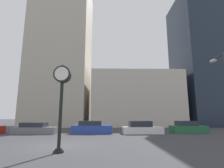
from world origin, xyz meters
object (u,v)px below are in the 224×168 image
object	(u,v)px
car_white	(142,128)
car_green	(188,128)
car_grey	(35,129)
street_clock	(62,89)
car_blue	(92,128)
street_lamp_right	(223,83)

from	to	relation	value
car_white	car_green	size ratio (longest dim) A/B	1.13
car_grey	car_green	bearing A→B (deg)	3.92
street_clock	car_white	size ratio (longest dim) A/B	1.09
street_clock	car_green	size ratio (longest dim) A/B	1.23
car_blue	car_green	distance (m)	10.82
street_clock	car_blue	world-z (taller)	street_clock
car_blue	car_white	distance (m)	5.53
car_white	street_lamp_right	world-z (taller)	street_lamp_right
car_grey	car_white	size ratio (longest dim) A/B	1.09
street_clock	car_white	distance (m)	12.22
car_white	street_lamp_right	xyz separation A→B (m)	(3.65, -8.98, 3.41)
car_white	car_blue	bearing A→B (deg)	173.86
car_blue	street_lamp_right	bearing A→B (deg)	-43.46
car_grey	car_green	distance (m)	17.04
car_white	car_green	distance (m)	5.32
car_blue	street_clock	bearing A→B (deg)	-92.35
car_blue	car_white	world-z (taller)	car_blue
street_clock	car_blue	xyz separation A→B (m)	(0.81, 10.43, -2.81)
car_blue	car_white	xyz separation A→B (m)	(5.52, -0.36, -0.02)
car_grey	street_lamp_right	bearing A→B (deg)	-27.49
street_clock	street_lamp_right	world-z (taller)	street_lamp_right
car_blue	street_lamp_right	xyz separation A→B (m)	(9.17, -9.34, 3.39)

